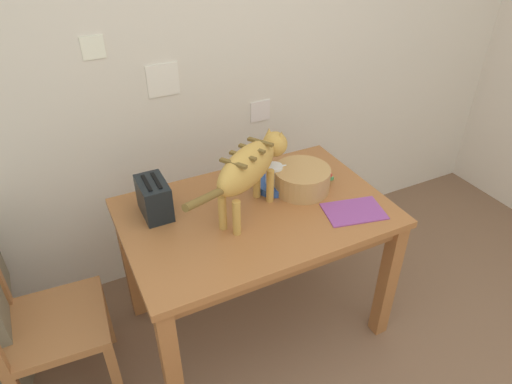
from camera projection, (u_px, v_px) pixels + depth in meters
name	position (u px, v px, depth m)	size (l,w,h in m)	color
wall_rear	(210.00, 59.00, 2.39)	(4.78, 0.11, 2.50)	silver
dining_table	(256.00, 226.00, 2.16)	(1.22, 0.81, 0.76)	#A16235
cat	(251.00, 166.00, 1.97)	(0.63, 0.43, 0.34)	gold
saucer_bowl	(274.00, 185.00, 2.25)	(0.18, 0.18, 0.04)	#2C54B2
coffee_mug	(275.00, 174.00, 2.22)	(0.13, 0.08, 0.09)	white
magazine	(354.00, 211.00, 2.10)	(0.27, 0.18, 0.01)	#8E4293
book_stack	(310.00, 174.00, 2.33)	(0.20, 0.16, 0.05)	#459956
wicker_basket	(302.00, 179.00, 2.22)	(0.28, 0.28, 0.12)	tan
toaster	(154.00, 198.00, 2.04)	(0.12, 0.20, 0.18)	black
wooden_chair_near	(44.00, 323.00, 1.94)	(0.45, 0.45, 0.93)	#9F6438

